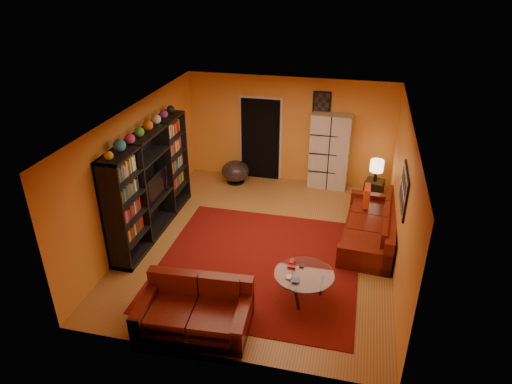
% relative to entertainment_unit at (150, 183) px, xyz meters
% --- Properties ---
extents(floor, '(6.00, 6.00, 0.00)m').
position_rel_entertainment_unit_xyz_m(floor, '(2.27, 0.00, -1.05)').
color(floor, brown).
rests_on(floor, ground).
extents(ceiling, '(6.00, 6.00, 0.00)m').
position_rel_entertainment_unit_xyz_m(ceiling, '(2.27, 0.00, 1.55)').
color(ceiling, white).
rests_on(ceiling, wall_back).
extents(wall_back, '(6.00, 0.00, 6.00)m').
position_rel_entertainment_unit_xyz_m(wall_back, '(2.27, 3.00, 0.25)').
color(wall_back, orange).
rests_on(wall_back, floor).
extents(wall_front, '(6.00, 0.00, 6.00)m').
position_rel_entertainment_unit_xyz_m(wall_front, '(2.27, -3.00, 0.25)').
color(wall_front, orange).
rests_on(wall_front, floor).
extents(wall_left, '(0.00, 6.00, 6.00)m').
position_rel_entertainment_unit_xyz_m(wall_left, '(-0.23, 0.00, 0.25)').
color(wall_left, orange).
rests_on(wall_left, floor).
extents(wall_right, '(0.00, 6.00, 6.00)m').
position_rel_entertainment_unit_xyz_m(wall_right, '(4.78, 0.00, 0.25)').
color(wall_right, orange).
rests_on(wall_right, floor).
extents(rug, '(3.60, 3.60, 0.01)m').
position_rel_entertainment_unit_xyz_m(rug, '(2.38, -0.70, -1.04)').
color(rug, '#510B09').
rests_on(rug, floor).
extents(doorway, '(0.95, 0.10, 2.04)m').
position_rel_entertainment_unit_xyz_m(doorway, '(1.57, 2.96, -0.03)').
color(doorway, black).
rests_on(doorway, floor).
extents(wall_art_right, '(0.03, 1.00, 0.70)m').
position_rel_entertainment_unit_xyz_m(wall_art_right, '(4.75, -0.30, 0.55)').
color(wall_art_right, black).
rests_on(wall_art_right, wall_right).
extents(wall_art_back, '(0.42, 0.03, 0.52)m').
position_rel_entertainment_unit_xyz_m(wall_art_back, '(3.02, 2.98, 1.00)').
color(wall_art_back, black).
rests_on(wall_art_back, wall_back).
extents(entertainment_unit, '(0.45, 3.00, 2.10)m').
position_rel_entertainment_unit_xyz_m(entertainment_unit, '(0.00, 0.00, 0.00)').
color(entertainment_unit, black).
rests_on(entertainment_unit, floor).
extents(tv, '(0.97, 0.13, 0.56)m').
position_rel_entertainment_unit_xyz_m(tv, '(0.05, -0.04, -0.05)').
color(tv, black).
rests_on(tv, entertainment_unit).
extents(sofa, '(1.13, 2.44, 0.85)m').
position_rel_entertainment_unit_xyz_m(sofa, '(4.42, 0.61, -0.77)').
color(sofa, '#52120A').
rests_on(sofa, rug).
extents(loveseat, '(1.74, 1.11, 0.85)m').
position_rel_entertainment_unit_xyz_m(loveseat, '(1.78, -2.41, -0.77)').
color(loveseat, '#52120A').
rests_on(loveseat, rug).
extents(throw_pillow, '(0.12, 0.42, 0.42)m').
position_rel_entertainment_unit_xyz_m(throw_pillow, '(4.22, 1.26, -0.42)').
color(throw_pillow, '#DD4518').
rests_on(throw_pillow, sofa).
extents(coffee_table, '(0.98, 0.98, 0.49)m').
position_rel_entertainment_unit_xyz_m(coffee_table, '(3.30, -1.46, -0.60)').
color(coffee_table, silver).
rests_on(coffee_table, floor).
extents(storage_cabinet, '(0.94, 0.46, 1.84)m').
position_rel_entertainment_unit_xyz_m(storage_cabinet, '(3.30, 2.80, -0.13)').
color(storage_cabinet, beige).
rests_on(storage_cabinet, floor).
extents(bowl_chair, '(0.69, 0.69, 0.56)m').
position_rel_entertainment_unit_xyz_m(bowl_chair, '(1.04, 2.50, -0.75)').
color(bowl_chair, black).
rests_on(bowl_chair, floor).
extents(side_table, '(0.48, 0.48, 0.50)m').
position_rel_entertainment_unit_xyz_m(side_table, '(4.40, 2.32, -0.80)').
color(side_table, black).
rests_on(side_table, floor).
extents(table_lamp, '(0.30, 0.30, 0.50)m').
position_rel_entertainment_unit_xyz_m(table_lamp, '(4.40, 2.32, -0.19)').
color(table_lamp, black).
rests_on(table_lamp, side_table).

